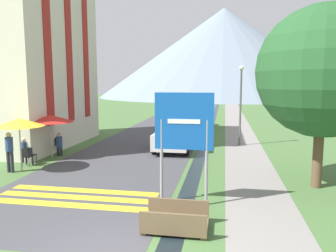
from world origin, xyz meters
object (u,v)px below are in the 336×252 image
Objects in this scene: parked_car_far at (193,116)px; hotel_building at (26,33)px; cafe_chair_middle at (38,148)px; cafe_umbrella_middle_red at (50,118)px; cafe_chair_near_left at (26,155)px; person_seated_near at (59,143)px; cafe_umbrella_front_yellow at (19,122)px; person_seated_far at (24,149)px; streetlamp at (241,98)px; parked_car_near at (174,135)px; tree_by_path at (323,72)px; footbridge at (176,221)px; cafe_chair_near_right at (30,154)px; road_sign at (184,131)px; person_standing_terrace at (9,149)px; cafe_chair_far_right at (57,144)px.

hotel_building is at bearing -131.13° from parked_car_far.
cafe_umbrella_middle_red reaches higher than cafe_chair_middle.
hotel_building reaches higher than cafe_chair_near_left.
person_seated_near is (-5.84, -12.91, -0.23)m from parked_car_far.
cafe_umbrella_front_yellow is 1.89× the size of person_seated_far.
hotel_building is 2.62× the size of streetlamp.
person_seated_near is (0.41, 2.32, 0.17)m from cafe_chair_near_left.
parked_car_near is at bearing 25.97° from cafe_umbrella_middle_red.
tree_by_path reaches higher than cafe_chair_near_left.
footbridge is 0.40× the size of parked_car_far.
cafe_umbrella_front_yellow is 12.41m from streetlamp.
person_seated_near reaches higher than cafe_chair_near_right.
hotel_building is 10.77m from parked_car_near.
cafe_chair_middle is 0.69× the size of person_seated_far.
parked_car_far is at bearing 65.28° from person_seated_far.
hotel_building is at bearing 119.43° from cafe_chair_middle.
hotel_building is 10.32× the size of person_seated_far.
road_sign reaches higher than parked_car_near.
hotel_building is at bearing 158.94° from tree_by_path.
parked_car_far is 5.01× the size of cafe_chair_near_right.
cafe_chair_middle is at bearing 96.62° from person_standing_terrace.
cafe_umbrella_front_yellow is at bearing -90.73° from cafe_umbrella_middle_red.
streetlamp reaches higher than cafe_umbrella_front_yellow.
parked_car_far is 14.76m from cafe_umbrella_middle_red.
person_seated_far is 0.25× the size of streetlamp.
cafe_chair_middle is 1.00× the size of cafe_chair_far_right.
hotel_building is 15.01× the size of cafe_chair_middle.
footbridge is 10.24m from person_seated_far.
parked_car_far is 0.87× the size of streetlamp.
parked_car_near is (-1.57, 8.15, -1.43)m from road_sign.
person_seated_near is 10.84m from streetlamp.
cafe_chair_middle is (-6.57, -3.12, -0.40)m from parked_car_near.
parked_car_near is 0.84× the size of streetlamp.
streetlamp is (10.05, 3.98, 2.39)m from cafe_chair_far_right.
footbridge is 10.55m from cafe_umbrella_middle_red.
person_standing_terrace is (0.02, -4.03, 0.51)m from cafe_chair_far_right.
cafe_umbrella_front_yellow is 0.48× the size of streetlamp.
cafe_chair_far_right is 0.80m from person_seated_near.
person_seated_far is at bearing 145.72° from cafe_chair_near_right.
cafe_umbrella_front_yellow reaches higher than parked_car_far.
road_sign is 9.36m from person_seated_far.
footbridge is 20.69m from parked_car_far.
cafe_chair_near_left reaches higher than footbridge.
cafe_chair_near_left is (-6.26, -15.23, -0.40)m from parked_car_far.
parked_car_near reaches higher than person_seated_near.
road_sign is 0.87× the size of parked_car_near.
cafe_chair_middle is 0.69× the size of person_seated_near.
tree_by_path is (12.80, -2.52, 3.72)m from cafe_chair_middle.
parked_car_far is 17.67m from tree_by_path.
person_standing_terrace is at bearing 151.39° from footbridge.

